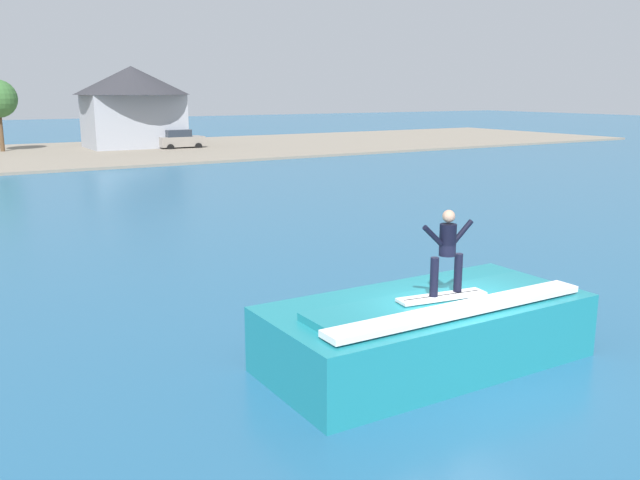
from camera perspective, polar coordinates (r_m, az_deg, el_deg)
The scene contains 7 objects.
ground_plane at distance 13.56m, azimuth 11.43°, elevation -10.97°, with size 260.00×260.00×0.00m, color #255D84.
wave_crest at distance 13.69m, azimuth 8.96°, elevation -7.54°, with size 6.47×3.00×1.47m.
surfboard at distance 13.15m, azimuth 10.21°, elevation -4.71°, with size 1.86×0.63×0.06m.
surfer at distance 13.01m, azimuth 10.68°, elevation -0.63°, with size 1.22×0.32×1.63m.
shoreline_bank at distance 60.89m, azimuth -23.13°, elevation 6.54°, with size 120.00×25.06×0.19m.
car_far_shore at distance 64.14m, azimuth -11.73°, elevation 8.29°, with size 4.09×2.29×1.86m.
house_gabled_white at distance 65.76m, azimuth -15.50°, elevation 11.27°, with size 10.41×10.41×7.53m.
Camera 1 is at (-8.56, -9.06, 5.34)m, focal length 38.02 mm.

